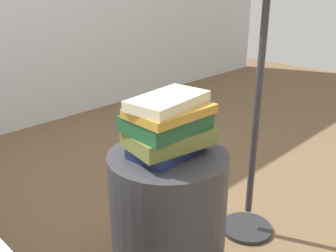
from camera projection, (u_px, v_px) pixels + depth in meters
The scene contains 6 objects.
side_table at pixel (168, 221), 1.46m from camera, with size 0.43×0.43×0.55m, color #333338.
book_navy at pixel (167, 149), 1.36m from camera, with size 0.25×0.17×0.04m, color #19234C.
book_olive at pixel (170, 137), 1.34m from camera, with size 0.29×0.19×0.06m, color olive.
book_forest at pixel (166, 122), 1.32m from camera, with size 0.27×0.20×0.06m, color #1E512D.
book_ochre at pixel (170, 111), 1.29m from camera, with size 0.28×0.19×0.03m, color #B7842D.
book_cream at pixel (169, 101), 1.28m from camera, with size 0.28×0.16×0.04m, color beige.
Camera 1 is at (-0.88, -0.86, 1.14)m, focal length 41.40 mm.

